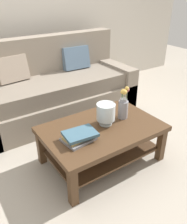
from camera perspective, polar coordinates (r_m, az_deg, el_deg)
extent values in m
plane|color=#ADA393|center=(2.87, -1.95, -7.31)|extent=(10.00, 10.00, 0.00)
cube|color=beige|center=(3.85, -16.66, 22.47)|extent=(6.40, 0.12, 2.70)
cube|color=gray|center=(3.41, -8.63, 2.04)|extent=(2.21, 0.90, 0.36)
cube|color=gray|center=(3.27, -8.74, 6.25)|extent=(1.97, 0.74, 0.20)
cube|color=gray|center=(3.52, -11.84, 11.89)|extent=(2.21, 0.20, 0.70)
cube|color=gray|center=(3.85, 4.84, 7.35)|extent=(0.20, 0.90, 0.60)
cube|color=gray|center=(3.24, -19.02, 9.73)|extent=(0.42, 0.23, 0.34)
cube|color=slate|center=(3.58, -4.30, 12.84)|extent=(0.41, 0.20, 0.34)
cube|color=#4C331E|center=(2.38, 2.03, -4.08)|extent=(1.17, 0.77, 0.05)
cube|color=#4C331E|center=(2.07, -4.99, -17.56)|extent=(0.07, 0.07, 0.37)
cube|color=#4C331E|center=(2.61, 15.91, -7.56)|extent=(0.07, 0.07, 0.37)
cube|color=#4C331E|center=(2.53, -12.48, -8.28)|extent=(0.07, 0.07, 0.37)
cube|color=#4C331E|center=(2.99, 6.51, -1.61)|extent=(0.07, 0.07, 0.37)
cube|color=#4C331E|center=(2.52, 1.93, -8.99)|extent=(1.05, 0.65, 0.02)
cube|color=beige|center=(2.52, 3.87, -8.21)|extent=(0.29, 0.22, 0.03)
cube|color=beige|center=(2.50, 3.93, -7.58)|extent=(0.32, 0.26, 0.04)
cube|color=slate|center=(2.52, 3.10, -6.23)|extent=(0.28, 0.20, 0.04)
cube|color=slate|center=(2.17, -3.65, -6.47)|extent=(0.30, 0.25, 0.02)
cube|color=tan|center=(2.15, -3.88, -6.01)|extent=(0.26, 0.19, 0.03)
cube|color=#3D6075|center=(2.14, -3.24, -5.26)|extent=(0.31, 0.23, 0.03)
cylinder|color=silver|center=(2.41, 2.91, -2.75)|extent=(0.13, 0.13, 0.02)
cylinder|color=silver|center=(2.39, 2.92, -2.16)|extent=(0.04, 0.04, 0.04)
cylinder|color=silver|center=(2.34, 2.98, 0.04)|extent=(0.19, 0.19, 0.17)
sphere|color=tan|center=(2.34, 2.41, -0.81)|extent=(0.04, 0.04, 0.04)
sphere|color=tan|center=(2.38, 3.31, -0.23)|extent=(0.05, 0.05, 0.05)
cylinder|color=gray|center=(2.50, 7.09, 0.59)|extent=(0.10, 0.10, 0.19)
cylinder|color=gray|center=(2.45, 7.24, 2.86)|extent=(0.07, 0.07, 0.03)
cylinder|color=#426638|center=(2.44, 7.98, 4.18)|extent=(0.01, 0.01, 0.08)
sphere|color=#C66B7A|center=(2.42, 8.07, 5.40)|extent=(0.05, 0.05, 0.05)
cylinder|color=#426638|center=(2.45, 7.03, 4.17)|extent=(0.01, 0.01, 0.07)
sphere|color=gold|center=(2.44, 7.09, 5.11)|extent=(0.04, 0.04, 0.04)
cylinder|color=#426638|center=(2.43, 6.86, 3.85)|extent=(0.01, 0.01, 0.06)
sphere|color=gold|center=(2.41, 6.92, 4.79)|extent=(0.04, 0.04, 0.04)
cylinder|color=#426638|center=(2.39, 7.36, 3.62)|extent=(0.01, 0.01, 0.08)
sphere|color=gold|center=(2.37, 7.44, 4.80)|extent=(0.05, 0.05, 0.05)
cylinder|color=#426638|center=(2.41, 7.95, 4.20)|extent=(0.01, 0.01, 0.11)
sphere|color=gold|center=(2.39, 8.06, 5.65)|extent=(0.04, 0.04, 0.04)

